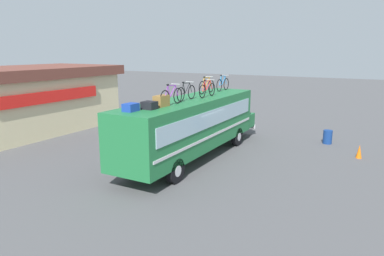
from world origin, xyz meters
name	(u,v)px	position (x,y,z in m)	size (l,w,h in m)	color
ground_plane	(191,159)	(0.00, 0.00, 0.00)	(120.00, 120.00, 0.00)	#4C4C4F
bus	(193,123)	(0.21, 0.00, 1.80)	(11.71, 2.44, 3.06)	#1E6B38
luggage_bag_1	(131,107)	(-4.29, 0.30, 3.22)	(0.58, 0.44, 0.31)	#193899
luggage_bag_2	(149,105)	(-3.52, -0.04, 3.22)	(0.49, 0.54, 0.31)	black
luggage_bag_3	(161,101)	(-2.71, -0.08, 3.30)	(0.72, 0.40, 0.47)	olive
rooftop_bicycle_1	(171,96)	(-2.16, -0.23, 3.45)	(1.74, 0.44, 0.93)	black
rooftop_bicycle_2	(186,92)	(-0.59, -0.06, 3.44)	(1.70, 0.44, 0.90)	black
rooftop_bicycle_3	(207,90)	(1.01, -0.36, 3.44)	(1.75, 0.44, 0.89)	black
rooftop_bicycle_4	(207,86)	(2.45, 0.41, 3.45)	(1.78, 0.44, 0.94)	black
rooftop_bicycle_5	(223,84)	(4.02, 0.13, 3.45)	(1.69, 0.44, 0.94)	black
roadside_building	(17,100)	(-0.45, 12.87, 2.19)	(13.64, 6.89, 4.28)	beige
trash_bin	(328,137)	(6.51, -5.54, 0.40)	(0.51, 0.51, 0.80)	navy
traffic_cone	(359,152)	(4.27, -7.41, 0.35)	(0.29, 0.29, 0.69)	orange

